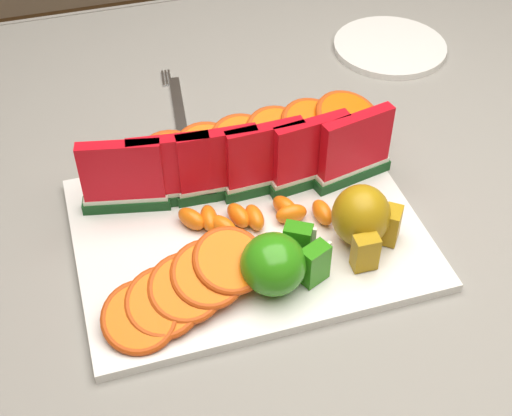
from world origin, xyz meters
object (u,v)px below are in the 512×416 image
at_px(side_plate, 390,47).
at_px(fork, 178,108).
at_px(apple_cluster, 279,262).
at_px(pear_cluster, 363,218).
at_px(platter, 248,233).

distance_m(side_plate, fork, 0.37).
relative_size(apple_cluster, side_plate, 0.47).
bearing_deg(fork, side_plate, 9.54).
bearing_deg(pear_cluster, side_plate, 60.81).
relative_size(apple_cluster, fork, 0.52).
bearing_deg(apple_cluster, side_plate, 52.17).
relative_size(apple_cluster, pear_cluster, 1.10).
xyz_separation_m(platter, pear_cluster, (0.12, -0.06, 0.04)).
height_order(platter, apple_cluster, apple_cluster).
xyz_separation_m(pear_cluster, side_plate, (0.22, 0.39, -0.05)).
distance_m(pear_cluster, fork, 0.36).
bearing_deg(platter, fork, 95.31).
height_order(apple_cluster, side_plate, apple_cluster).
bearing_deg(side_plate, platter, -135.17).
bearing_deg(fork, pear_cluster, -66.61).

